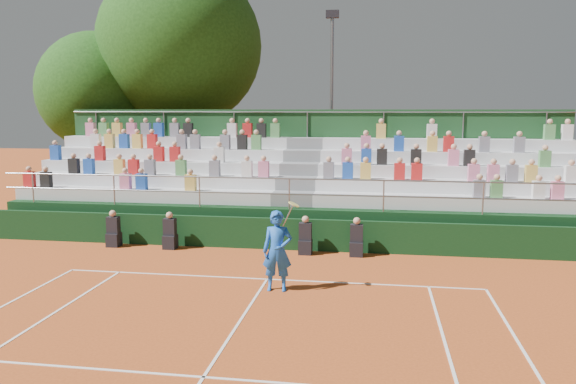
% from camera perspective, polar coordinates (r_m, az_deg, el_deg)
% --- Properties ---
extents(ground, '(90.00, 90.00, 0.00)m').
position_cam_1_polar(ground, '(14.82, -2.13, -8.86)').
color(ground, '#B44E1E').
rests_on(ground, ground).
extents(courtside_wall, '(20.00, 0.15, 1.00)m').
position_cam_1_polar(courtside_wall, '(17.74, -0.15, -4.30)').
color(courtside_wall, black).
rests_on(courtside_wall, ground).
extents(line_officials, '(8.20, 0.40, 1.19)m').
position_cam_1_polar(line_officials, '(17.63, -5.55, -4.49)').
color(line_officials, black).
rests_on(line_officials, ground).
extents(grandstand, '(20.00, 5.20, 4.40)m').
position_cam_1_polar(grandstand, '(20.78, 1.23, -0.80)').
color(grandstand, black).
rests_on(grandstand, ground).
extents(tennis_player, '(0.91, 0.53, 2.22)m').
position_cam_1_polar(tennis_player, '(13.69, -1.08, -5.99)').
color(tennis_player, blue).
rests_on(tennis_player, ground).
extents(tree_west, '(5.57, 5.57, 8.06)m').
position_cam_1_polar(tree_west, '(28.74, -18.88, 9.65)').
color(tree_west, '#3A2215').
rests_on(tree_west, ground).
extents(tree_east, '(7.77, 7.77, 11.32)m').
position_cam_1_polar(tree_east, '(28.09, -10.91, 14.40)').
color(tree_east, '#3A2215').
rests_on(tree_east, ground).
extents(floodlight_mast, '(0.60, 0.25, 8.94)m').
position_cam_1_polar(floodlight_mast, '(26.89, 4.45, 9.96)').
color(floodlight_mast, gray).
rests_on(floodlight_mast, ground).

